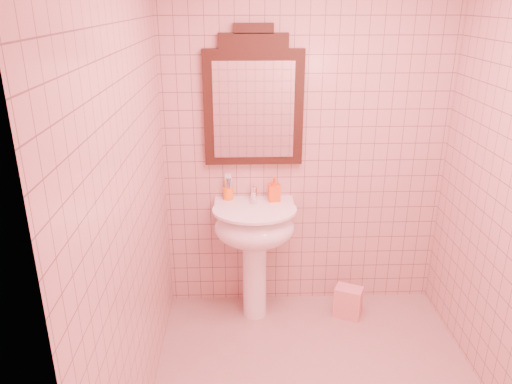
{
  "coord_description": "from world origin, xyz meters",
  "views": [
    {
      "loc": [
        -0.46,
        -2.27,
        2.2
      ],
      "look_at": [
        -0.37,
        0.55,
        1.11
      ],
      "focal_mm": 35.0,
      "sensor_mm": 36.0,
      "label": 1
    }
  ],
  "objects_px": {
    "pedestal_sink": "(255,235)",
    "mirror": "(254,102)",
    "soap_dispenser": "(274,189)",
    "toothbrush_cup": "(228,193)",
    "towel": "(348,302)"
  },
  "relations": [
    {
      "from": "toothbrush_cup",
      "to": "pedestal_sink",
      "type": "bearing_deg",
      "value": -42.57
    },
    {
      "from": "soap_dispenser",
      "to": "toothbrush_cup",
      "type": "bearing_deg",
      "value": 167.18
    },
    {
      "from": "soap_dispenser",
      "to": "towel",
      "type": "height_order",
      "value": "soap_dispenser"
    },
    {
      "from": "mirror",
      "to": "towel",
      "type": "bearing_deg",
      "value": -19.18
    },
    {
      "from": "pedestal_sink",
      "to": "mirror",
      "type": "distance_m",
      "value": 0.91
    },
    {
      "from": "pedestal_sink",
      "to": "towel",
      "type": "relative_size",
      "value": 3.66
    },
    {
      "from": "pedestal_sink",
      "to": "mirror",
      "type": "relative_size",
      "value": 0.92
    },
    {
      "from": "pedestal_sink",
      "to": "mirror",
      "type": "xyz_separation_m",
      "value": [
        0.0,
        0.2,
        0.89
      ]
    },
    {
      "from": "toothbrush_cup",
      "to": "soap_dispenser",
      "type": "bearing_deg",
      "value": -6.25
    },
    {
      "from": "towel",
      "to": "soap_dispenser",
      "type": "bearing_deg",
      "value": 162.68
    },
    {
      "from": "pedestal_sink",
      "to": "soap_dispenser",
      "type": "relative_size",
      "value": 4.79
    },
    {
      "from": "pedestal_sink",
      "to": "soap_dispenser",
      "type": "distance_m",
      "value": 0.35
    },
    {
      "from": "toothbrush_cup",
      "to": "soap_dispenser",
      "type": "distance_m",
      "value": 0.33
    },
    {
      "from": "toothbrush_cup",
      "to": "soap_dispenser",
      "type": "height_order",
      "value": "soap_dispenser"
    },
    {
      "from": "pedestal_sink",
      "to": "soap_dispenser",
      "type": "bearing_deg",
      "value": 42.9
    }
  ]
}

